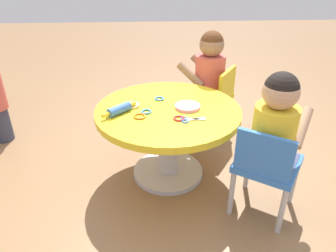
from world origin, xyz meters
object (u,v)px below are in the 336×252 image
object	(u,v)px
seated_child_right	(210,68)
child_chair_right	(213,98)
craft_table	(168,126)
rolling_pin	(119,109)
craft_scissors	(190,120)
child_chair_left	(266,166)
seated_child_left	(275,123)

from	to	relation	value
seated_child_right	child_chair_right	bearing A→B (deg)	-123.16
seated_child_right	craft_table	bearing A→B (deg)	147.33
craft_table	child_chair_right	world-z (taller)	child_chair_right
rolling_pin	craft_scissors	bearing A→B (deg)	-105.02
craft_table	rolling_pin	size ratio (longest dim) A/B	4.60
craft_table	rolling_pin	world-z (taller)	rolling_pin
craft_table	child_chair_left	xyz separation A→B (m)	(-0.37, -0.48, -0.04)
seated_child_left	child_chair_right	size ratio (longest dim) A/B	0.95
craft_table	seated_child_left	world-z (taller)	seated_child_left
child_chair_right	craft_table	bearing A→B (deg)	143.52
craft_scissors	child_chair_right	bearing A→B (deg)	-21.53
seated_child_right	craft_scissors	distance (m)	0.69
child_chair_left	seated_child_left	distance (m)	0.23
child_chair_left	craft_scissors	world-z (taller)	child_chair_left
seated_child_left	child_chair_right	xyz separation A→B (m)	(0.82, 0.14, -0.23)
child_chair_left	seated_child_left	xyz separation A→B (m)	(0.03, -0.02, 0.23)
seated_child_left	craft_table	bearing A→B (deg)	56.11
child_chair_left	craft_scissors	size ratio (longest dim) A/B	3.93
child_chair_left	rolling_pin	xyz separation A→B (m)	(0.32, 0.75, 0.18)
seated_child_left	child_chair_right	distance (m)	0.86
rolling_pin	craft_table	bearing A→B (deg)	-79.90
seated_child_left	rolling_pin	distance (m)	0.82
craft_table	seated_child_left	size ratio (longest dim) A/B	1.65
child_chair_left	child_chair_right	size ratio (longest dim) A/B	1.00
seated_child_right	craft_scissors	xyz separation A→B (m)	(-0.66, 0.22, -0.07)
child_chair_right	seated_child_right	distance (m)	0.23
child_chair_left	craft_table	bearing A→B (deg)	52.31
craft_table	child_chair_left	distance (m)	0.60
child_chair_right	rolling_pin	distance (m)	0.84
seated_child_right	rolling_pin	xyz separation A→B (m)	(-0.55, 0.60, -0.04)
craft_scissors	seated_child_right	bearing A→B (deg)	-18.28
rolling_pin	craft_scissors	world-z (taller)	rolling_pin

